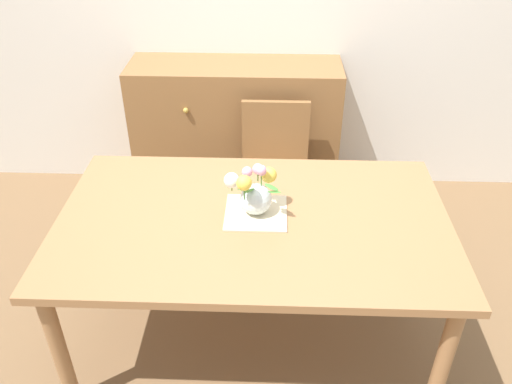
% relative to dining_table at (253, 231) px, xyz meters
% --- Properties ---
extents(ground_plane, '(12.00, 12.00, 0.00)m').
position_rel_dining_table_xyz_m(ground_plane, '(0.00, 0.00, -0.68)').
color(ground_plane, brown).
extents(dining_table, '(1.81, 1.09, 0.76)m').
position_rel_dining_table_xyz_m(dining_table, '(0.00, 0.00, 0.00)').
color(dining_table, '#9E7047').
rests_on(dining_table, ground_plane).
extents(chair_far, '(0.42, 0.42, 0.90)m').
position_rel_dining_table_xyz_m(chair_far, '(0.10, 0.89, -0.16)').
color(chair_far, olive).
rests_on(chair_far, ground_plane).
extents(dresser, '(1.40, 0.47, 1.00)m').
position_rel_dining_table_xyz_m(dresser, '(-0.18, 1.33, -0.18)').
color(dresser, olive).
rests_on(dresser, ground_plane).
extents(placemat, '(0.29, 0.29, 0.01)m').
position_rel_dining_table_xyz_m(placemat, '(0.01, 0.04, 0.08)').
color(placemat, beige).
rests_on(placemat, dining_table).
extents(flower_vase, '(0.26, 0.21, 0.25)m').
position_rel_dining_table_xyz_m(flower_vase, '(0.01, 0.04, 0.20)').
color(flower_vase, silver).
rests_on(flower_vase, placemat).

